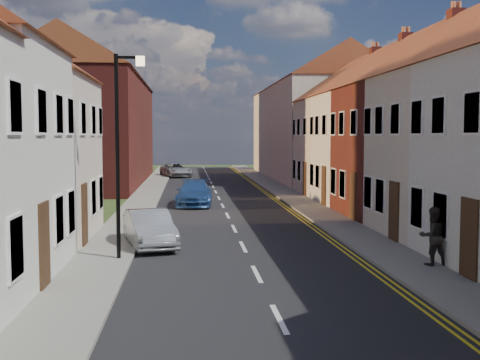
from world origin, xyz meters
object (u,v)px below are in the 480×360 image
lamppost (120,143)px  pedestrian_right (432,236)px  car_mid (149,229)px  car_far (194,193)px  car_distant (176,170)px

lamppost → pedestrian_right: lamppost is taller
car_mid → car_far: size_ratio=0.83×
lamppost → car_distant: 37.21m
car_far → lamppost: bearing=-95.9°
car_mid → car_far: bearing=68.7°
car_mid → car_distant: (0.22, 34.72, 0.02)m
car_distant → lamppost: bearing=-106.8°
car_far → pedestrian_right: pedestrian_right is taller
lamppost → pedestrian_right: size_ratio=3.67×
lamppost → pedestrian_right: (8.80, -1.74, -2.60)m
car_distant → pedestrian_right: (7.92, -38.82, 0.29)m
car_distant → pedestrian_right: 39.62m
car_distant → pedestrian_right: size_ratio=2.84×
car_mid → car_distant: size_ratio=0.81×
lamppost → car_distant: size_ratio=1.29×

